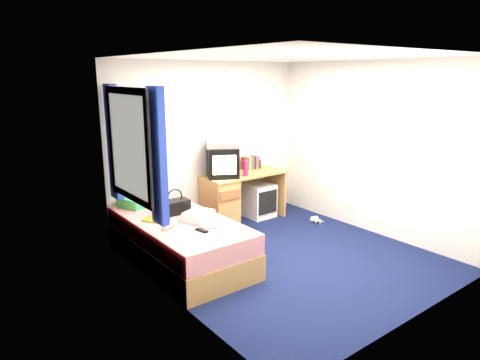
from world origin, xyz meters
TOP-DOWN VIEW (x-y plane):
  - ground at (0.00, 0.00)m, footprint 3.40×3.40m
  - room_shell at (0.00, 0.00)m, footprint 3.40×3.40m
  - bed at (-1.10, 0.70)m, footprint 1.01×2.00m
  - pillow at (-1.18, 1.54)m, footprint 0.64×0.52m
  - desk at (0.15, 1.44)m, footprint 1.30×0.55m
  - storage_cube at (0.74, 1.43)m, footprint 0.43×0.43m
  - crt_tv at (0.05, 1.44)m, footprint 0.57×0.56m
  - vcr at (0.05, 1.44)m, footprint 0.57×0.52m
  - book_row at (0.70, 1.60)m, footprint 0.27×0.13m
  - picture_frame at (0.85, 1.58)m, footprint 0.04×0.12m
  - pink_water_bottle at (0.35, 1.27)m, footprint 0.09×0.09m
  - aerosol_can at (0.25, 1.46)m, footprint 0.07×0.07m
  - handbag at (-1.03, 0.92)m, footprint 0.35×0.20m
  - towel at (-0.93, 0.54)m, footprint 0.40×0.37m
  - magazine at (-1.33, 0.84)m, footprint 0.33×0.35m
  - water_bottle at (-1.33, 0.51)m, footprint 0.21×0.16m
  - colour_swatch_fan at (-0.97, 0.24)m, footprint 0.20×0.20m
  - remote_control at (-1.10, 0.20)m, footprint 0.08×0.17m
  - window_assembly at (-1.55, 0.90)m, footprint 0.11×1.42m
  - white_heels at (1.24, 0.63)m, footprint 0.22×0.23m

SIDE VIEW (x-z plane):
  - ground at x=0.00m, z-range 0.00..0.00m
  - white_heels at x=1.24m, z-range -0.01..0.09m
  - storage_cube at x=0.74m, z-range 0.00..0.53m
  - bed at x=-1.10m, z-range 0.00..0.54m
  - desk at x=0.15m, z-range 0.03..0.78m
  - colour_swatch_fan at x=-0.97m, z-range 0.54..0.55m
  - magazine at x=-1.33m, z-range 0.54..0.55m
  - remote_control at x=-1.10m, z-range 0.54..0.56m
  - water_bottle at x=-1.33m, z-range 0.54..0.61m
  - towel at x=-0.93m, z-range 0.54..0.65m
  - pillow at x=-1.18m, z-range 0.54..0.66m
  - handbag at x=-1.03m, z-range 0.48..0.79m
  - picture_frame at x=0.85m, z-range 0.75..0.89m
  - aerosol_can at x=0.25m, z-range 0.75..0.94m
  - book_row at x=0.70m, z-range 0.75..0.95m
  - pink_water_bottle at x=0.35m, z-range 0.75..0.97m
  - crt_tv at x=0.05m, z-range 0.75..1.18m
  - vcr at x=0.05m, z-range 1.18..1.27m
  - window_assembly at x=-1.55m, z-range 0.72..2.12m
  - room_shell at x=0.00m, z-range -0.25..3.15m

